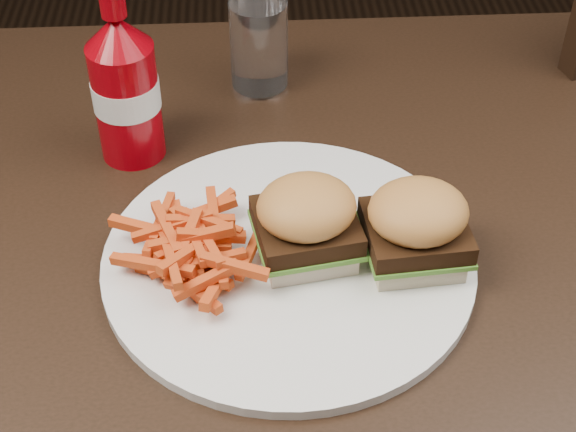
{
  "coord_description": "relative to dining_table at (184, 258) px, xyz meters",
  "views": [
    {
      "loc": [
        0.07,
        -0.59,
        1.32
      ],
      "look_at": [
        0.1,
        -0.02,
        0.8
      ],
      "focal_mm": 55.0,
      "sensor_mm": 36.0,
      "label": 1
    }
  ],
  "objects": [
    {
      "name": "dining_table",
      "position": [
        0.0,
        0.0,
        0.0
      ],
      "size": [
        1.2,
        0.8,
        0.04
      ],
      "primitive_type": "cube",
      "color": "black",
      "rests_on": "ground"
    },
    {
      "name": "chair_far",
      "position": [
        0.57,
        0.5,
        -0.3
      ],
      "size": [
        0.53,
        0.53,
        0.04
      ],
      "primitive_type": "cube",
      "rotation": [
        0.0,
        0.0,
        3.44
      ],
      "color": "black",
      "rests_on": "ground"
    },
    {
      "name": "plate",
      "position": [
        0.1,
        -0.03,
        0.03
      ],
      "size": [
        0.34,
        0.34,
        0.01
      ],
      "primitive_type": "cylinder",
      "color": "white",
      "rests_on": "dining_table"
    },
    {
      "name": "sandwich_half_a",
      "position": [
        0.11,
        -0.03,
        0.04
      ],
      "size": [
        0.09,
        0.09,
        0.02
      ],
      "primitive_type": "cube",
      "rotation": [
        0.0,
        0.0,
        0.17
      ],
      "color": "beige",
      "rests_on": "plate"
    },
    {
      "name": "sandwich_half_b",
      "position": [
        0.21,
        -0.04,
        0.04
      ],
      "size": [
        0.08,
        0.08,
        0.02
      ],
      "primitive_type": "cube",
      "rotation": [
        0.0,
        0.0,
        0.08
      ],
      "color": "beige",
      "rests_on": "plate"
    },
    {
      "name": "fries_pile",
      "position": [
        0.01,
        -0.04,
        0.05
      ],
      "size": [
        0.12,
        0.12,
        0.04
      ],
      "primitive_type": null,
      "rotation": [
        0.0,
        0.0,
        -0.11
      ],
      "color": "#C64F22",
      "rests_on": "plate"
    },
    {
      "name": "ketchup_bottle",
      "position": [
        -0.05,
        0.14,
        0.08
      ],
      "size": [
        0.08,
        0.08,
        0.13
      ],
      "primitive_type": "cylinder",
      "rotation": [
        0.0,
        0.0,
        0.3
      ],
      "color": "#8F010A",
      "rests_on": "dining_table"
    },
    {
      "name": "tumbler",
      "position": [
        0.08,
        0.26,
        0.08
      ],
      "size": [
        0.08,
        0.08,
        0.1
      ],
      "primitive_type": "cylinder",
      "rotation": [
        0.0,
        0.0,
        0.34
      ],
      "color": "white",
      "rests_on": "dining_table"
    }
  ]
}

